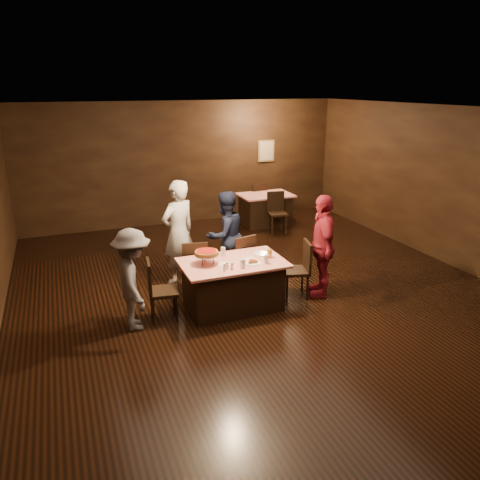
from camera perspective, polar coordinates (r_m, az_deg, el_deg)
name	(u,v)px	position (r m, az deg, el deg)	size (l,w,h in m)	color
room	(270,171)	(7.07, 3.70, 8.42)	(10.00, 10.04, 3.02)	black
main_table	(233,285)	(7.35, -0.89, -5.46)	(1.60, 1.00, 0.77)	red
back_table	(265,209)	(11.75, 3.10, 3.75)	(1.30, 0.90, 0.77)	red
chair_far_left	(195,266)	(7.86, -5.55, -3.20)	(0.42, 0.42, 0.95)	black
chair_far_right	(239,260)	(8.10, -0.10, -2.45)	(0.42, 0.42, 0.95)	black
chair_end_left	(163,290)	(7.04, -9.35, -6.04)	(0.42, 0.42, 0.95)	black
chair_end_right	(295,270)	(7.74, 6.77, -3.61)	(0.42, 0.42, 0.95)	black
chair_back_near	(277,213)	(11.12, 4.59, 3.34)	(0.42, 0.42, 0.95)	black
chair_back_far	(256,201)	(12.26, 1.94, 4.83)	(0.42, 0.42, 0.95)	black
diner_white_jacket	(178,232)	(8.19, -7.51, 0.93)	(0.67, 0.44, 1.84)	silver
diner_navy_hoodie	(225,235)	(8.35, -1.81, 0.57)	(0.78, 0.61, 1.60)	#171D33
diner_grey_knit	(133,280)	(6.79, -12.92, -4.75)	(0.96, 0.55, 1.49)	slate
diner_red_shirt	(322,246)	(7.76, 9.97, -0.70)	(1.00, 0.42, 1.71)	#AE2234
pizza_stand	(207,253)	(7.07, -4.10, -1.57)	(0.38, 0.38, 0.22)	black
plate_with_slice	(252,262)	(7.13, 1.49, -2.69)	(0.25, 0.25, 0.06)	white
plate_empty	(261,254)	(7.53, 2.62, -1.67)	(0.25, 0.25, 0.01)	white
glass_front_left	(243,264)	(6.94, 0.35, -2.90)	(0.08, 0.08, 0.14)	silver
glass_front_right	(266,259)	(7.13, 3.19, -2.33)	(0.08, 0.08, 0.14)	silver
glass_amber	(269,254)	(7.36, 3.61, -1.66)	(0.08, 0.08, 0.14)	#BF7F26
glass_back	(223,252)	(7.43, -2.08, -1.43)	(0.08, 0.08, 0.14)	silver
condiments	(228,267)	(6.88, -1.48, -3.27)	(0.17, 0.10, 0.09)	silver
napkin_center	(251,259)	(7.31, 1.30, -2.33)	(0.16, 0.16, 0.01)	white
napkin_left	(225,264)	(7.11, -1.90, -2.93)	(0.16, 0.16, 0.01)	white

